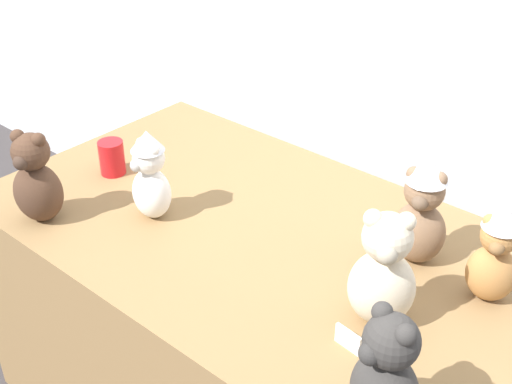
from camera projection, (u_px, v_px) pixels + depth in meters
display_table at (256, 333)px, 2.09m from camera, size 1.59×0.94×0.78m
teddy_bear_cocoa at (36, 180)px, 1.86m from camera, size 0.18×0.16×0.28m
teddy_bear_mocha at (421, 212)px, 1.69m from camera, size 0.16×0.15×0.30m
teddy_bear_cream at (383, 272)px, 1.50m from camera, size 0.20×0.19×0.30m
teddy_bear_caramel at (495, 255)px, 1.57m from camera, size 0.14×0.13×0.26m
teddy_bear_snow at (150, 176)px, 1.88m from camera, size 0.14×0.12×0.27m
teddy_bear_charcoal at (386, 377)px, 1.25m from camera, size 0.18×0.16×0.28m
party_cup_red at (112, 158)px, 2.13m from camera, size 0.08×0.08×0.11m
name_card_front_middle at (348, 339)px, 1.48m from camera, size 0.07×0.02×0.05m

